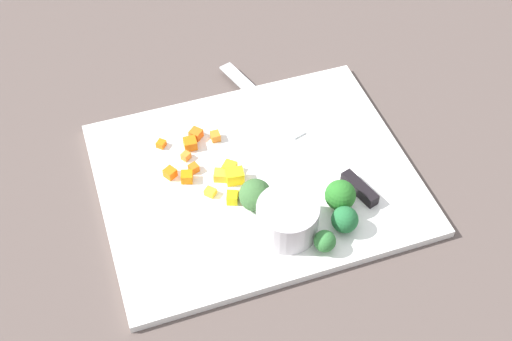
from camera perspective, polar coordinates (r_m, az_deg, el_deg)
name	(u,v)px	position (r m, az deg, el deg)	size (l,w,h in m)	color
ground_plane	(256,181)	(0.93, 0.00, -0.88)	(4.00, 4.00, 0.00)	#534742
cutting_board	(256,178)	(0.93, 0.00, -0.64)	(0.43, 0.35, 0.01)	white
prep_bowl	(287,219)	(0.85, 2.70, -4.13)	(0.08, 0.08, 0.05)	#BCB6BB
chef_knife	(313,146)	(0.96, 4.86, 2.10)	(0.12, 0.34, 0.02)	silver
carrot_dice_0	(196,134)	(0.97, -5.15, 3.14)	(0.02, 0.02, 0.01)	orange
carrot_dice_1	(187,177)	(0.92, -5.93, -0.55)	(0.02, 0.02, 0.01)	orange
carrot_dice_2	(190,144)	(0.96, -5.65, 2.30)	(0.02, 0.02, 0.01)	orange
carrot_dice_3	(194,168)	(0.93, -5.35, 0.21)	(0.01, 0.01, 0.01)	orange
carrot_dice_4	(170,173)	(0.93, -7.35, -0.20)	(0.01, 0.01, 0.01)	orange
carrot_dice_5	(215,136)	(0.97, -3.50, 2.94)	(0.01, 0.01, 0.01)	orange
carrot_dice_6	(186,156)	(0.94, -6.01, 1.24)	(0.01, 0.01, 0.01)	orange
carrot_dice_7	(161,144)	(0.97, -8.11, 2.26)	(0.01, 0.01, 0.01)	orange
pepper_dice_0	(235,176)	(0.91, -1.84, -0.44)	(0.02, 0.02, 0.02)	yellow
pepper_dice_1	(245,195)	(0.89, -0.93, -2.11)	(0.02, 0.02, 0.01)	yellow
pepper_dice_2	(221,175)	(0.92, -2.99, -0.41)	(0.02, 0.02, 0.01)	gold
pepper_dice_3	(230,168)	(0.92, -2.27, 0.22)	(0.02, 0.02, 0.01)	yellow
pepper_dice_4	(210,192)	(0.90, -3.92, -1.85)	(0.01, 0.01, 0.01)	yellow
pepper_dice_5	(232,198)	(0.89, -2.05, -2.34)	(0.02, 0.01, 0.02)	yellow
broccoli_floret_0	(325,241)	(0.84, 5.90, -6.04)	(0.03, 0.03, 0.03)	#8BBE6D
broccoli_floret_1	(340,196)	(0.88, 7.22, -2.14)	(0.04, 0.04, 0.05)	#80AD54
broccoli_floret_2	(345,220)	(0.86, 7.59, -4.20)	(0.04, 0.04, 0.04)	#8AAF67
broccoli_floret_3	(255,195)	(0.87, -0.05, -2.13)	(0.04, 0.04, 0.04)	#90B857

